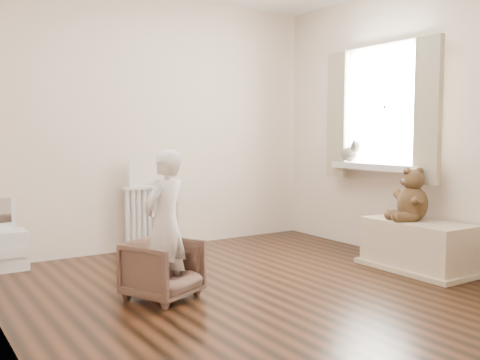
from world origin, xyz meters
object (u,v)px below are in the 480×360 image
radiator (152,213)px  toy_vanity (2,239)px  armchair (163,269)px  plush_cat (350,152)px  child (165,224)px  teddy_bear (413,193)px  toy_bench (418,247)px

radiator → toy_vanity: radiator is taller
armchair → plush_cat: (2.37, 0.54, 0.79)m
radiator → child: size_ratio=0.63×
toy_vanity → armchair: (0.84, -1.51, -0.06)m
radiator → teddy_bear: size_ratio=1.45×
radiator → plush_cat: size_ratio=2.48×
radiator → child: bearing=-110.5°
toy_vanity → plush_cat: (3.21, -0.96, 0.72)m
radiator → toy_bench: radiator is taller
toy_vanity → plush_cat: bearing=-16.7°
armchair → toy_bench: (2.23, -0.45, -0.01)m
toy_bench → radiator: bearing=129.5°
child → toy_vanity: bearing=-86.2°
plush_cat → armchair: bearing=174.3°
toy_bench → teddy_bear: bearing=104.9°
radiator → toy_vanity: (-1.43, -0.03, -0.11)m
armchair → toy_bench: size_ratio=0.51×
child → armchair: bearing=-114.6°
toy_vanity → armchair: size_ratio=1.34×
teddy_bear → plush_cat: (0.16, 0.94, 0.33)m
toy_vanity → teddy_bear: 3.62m
armchair → plush_cat: bearing=-11.7°
toy_vanity → armchair: toy_vanity is taller
teddy_bear → plush_cat: 1.01m
toy_vanity → plush_cat: 3.43m
child → teddy_bear: bearing=146.5°
radiator → child: 1.70m
radiator → plush_cat: 2.13m
teddy_bear → radiator: bearing=151.7°
toy_vanity → radiator: bearing=1.2°
radiator → toy_bench: bearing=-50.5°
radiator → armchair: 1.65m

